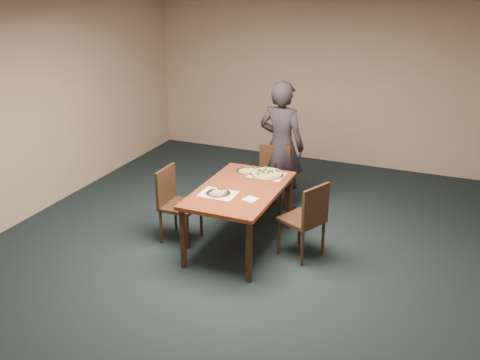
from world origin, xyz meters
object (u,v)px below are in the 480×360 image
at_px(chair_left, 175,200).
at_px(diner, 281,146).
at_px(slice_plate_near, 218,193).
at_px(dining_table, 240,195).
at_px(chair_right, 307,216).
at_px(pizza_pan, 267,173).
at_px(chair_far, 272,176).
at_px(slice_plate_far, 247,171).

distance_m(chair_left, diner, 1.70).
relative_size(diner, slice_plate_near, 6.32).
relative_size(dining_table, chair_right, 1.65).
relative_size(chair_right, pizza_pan, 2.20).
relative_size(dining_table, slice_plate_near, 5.36).
height_order(chair_left, pizza_pan, chair_left).
bearing_deg(diner, pizza_pan, 102.82).
bearing_deg(dining_table, slice_plate_near, -122.89).
xyz_separation_m(diner, slice_plate_near, (-0.23, -1.53, -0.12)).
bearing_deg(chair_far, chair_right, -57.51).
distance_m(pizza_pan, slice_plate_far, 0.27).
relative_size(chair_left, diner, 0.51).
relative_size(chair_left, slice_plate_near, 3.25).
height_order(diner, slice_plate_far, diner).
bearing_deg(dining_table, chair_left, -170.84).
height_order(dining_table, diner, diner).
height_order(chair_far, chair_left, same).
distance_m(chair_far, slice_plate_near, 1.35).
height_order(dining_table, slice_plate_near, slice_plate_near).
distance_m(chair_right, slice_plate_far, 1.07).
relative_size(slice_plate_near, slice_plate_far, 1.00).
distance_m(chair_far, diner, 0.43).
bearing_deg(dining_table, chair_far, 88.76).
bearing_deg(pizza_pan, diner, 95.69).
bearing_deg(slice_plate_far, chair_right, -27.77).
distance_m(dining_table, chair_far, 1.08).
height_order(chair_right, slice_plate_near, chair_right).
distance_m(chair_left, slice_plate_far, 0.97).
bearing_deg(chair_left, diner, -31.73).
bearing_deg(pizza_pan, chair_left, -145.82).
xyz_separation_m(chair_far, chair_right, (0.78, -1.02, 0.00)).
distance_m(diner, slice_plate_far, 0.78).
bearing_deg(slice_plate_far, chair_far, 74.47).
bearing_deg(chair_far, chair_left, -129.18).
xyz_separation_m(chair_right, slice_plate_near, (-0.96, -0.29, 0.25)).
height_order(chair_far, pizza_pan, chair_far).
bearing_deg(chair_left, chair_right, -84.00).
xyz_separation_m(chair_right, slice_plate_far, (-0.93, 0.49, 0.25)).
relative_size(chair_right, slice_plate_near, 3.25).
bearing_deg(chair_right, chair_left, -58.99).
xyz_separation_m(dining_table, chair_far, (0.02, 1.07, -0.14)).
xyz_separation_m(chair_left, pizza_pan, (0.94, 0.64, 0.26)).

